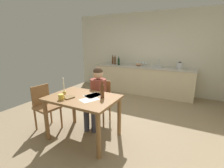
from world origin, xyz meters
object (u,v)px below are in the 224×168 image
object	(u,v)px
candlestick	(64,89)
wine_glass_back_right	(137,62)
bottle_wine_red	(119,61)
bottle_sauce	(119,62)
dining_table	(83,104)
person_seated	(97,93)
stovetop_kettle	(180,65)
wine_glass_by_kettle	(143,62)
chair_side_empty	(45,105)
book_magazine	(68,97)
wine_glass_near_sink	(146,62)
coffee_mug	(61,97)
bottle_oil	(113,60)
mixing_bowl	(139,64)
chair_at_table	(100,99)
bottle_vinegar	(115,61)
wine_glass_back_left	(140,62)
wine_bottle_on_table	(102,91)
sink_unit	(158,67)

from	to	relation	value
candlestick	wine_glass_back_right	world-z (taller)	candlestick
bottle_wine_red	bottle_sauce	distance (m)	0.13
dining_table	person_seated	xyz separation A→B (m)	(-0.04, 0.51, 0.04)
bottle_sauce	stovetop_kettle	bearing A→B (deg)	2.82
bottle_sauce	wine_glass_by_kettle	distance (m)	0.82
chair_side_empty	candlestick	xyz separation A→B (m)	(0.47, 0.06, 0.37)
book_magazine	wine_glass_near_sink	xyz separation A→B (m)	(0.38, 3.29, 0.23)
coffee_mug	bottle_wine_red	distance (m)	3.33
bottle_oil	mixing_bowl	world-z (taller)	bottle_oil
chair_at_table	mixing_bowl	xyz separation A→B (m)	(0.02, 2.39, 0.45)
chair_at_table	stovetop_kettle	world-z (taller)	stovetop_kettle
chair_side_empty	coffee_mug	size ratio (longest dim) A/B	6.86
wine_glass_back_right	coffee_mug	bearing A→B (deg)	-91.86
bottle_vinegar	wine_glass_back_right	distance (m)	0.77
bottle_oil	bottle_vinegar	world-z (taller)	bottle_oil
book_magazine	wine_glass_back_left	distance (m)	3.30
candlestick	bottle_oil	bearing A→B (deg)	101.08
wine_glass_back_right	book_magazine	bearing A→B (deg)	-91.30
book_magazine	stovetop_kettle	size ratio (longest dim) A/B	0.74
chair_at_table	wine_bottle_on_table	distance (m)	0.76
dining_table	candlestick	size ratio (longest dim) A/B	3.92
candlestick	bottle_sauce	bearing A→B (deg)	95.93
wine_glass_near_sink	wine_glass_back_right	distance (m)	0.30
bottle_oil	stovetop_kettle	bearing A→B (deg)	-1.06
bottle_vinegar	wine_glass_back_left	distance (m)	0.87
chair_side_empty	mixing_bowl	size ratio (longest dim) A/B	4.45
sink_unit	bottle_oil	distance (m)	1.59
bottle_wine_red	chair_at_table	bearing A→B (deg)	-73.91
wine_bottle_on_table	coffee_mug	bearing A→B (deg)	-144.82
dining_table	chair_side_empty	size ratio (longest dim) A/B	1.37
bottle_oil	chair_side_empty	bearing A→B (deg)	-87.56
person_seated	wine_glass_back_left	bearing A→B (deg)	89.34
bottle_sauce	person_seated	bearing A→B (deg)	-74.80
wine_bottle_on_table	mixing_bowl	bearing A→B (deg)	96.88
coffee_mug	candlestick	size ratio (longest dim) A/B	0.42
wine_glass_back_left	bottle_vinegar	bearing A→B (deg)	-169.25
chair_at_table	sink_unit	world-z (taller)	sink_unit
wine_glass_back_right	bottle_wine_red	bearing A→B (deg)	-168.57
chair_at_table	wine_glass_near_sink	world-z (taller)	wine_glass_near_sink
dining_table	candlestick	distance (m)	0.44
wine_glass_near_sink	sink_unit	bearing A→B (deg)	-19.48
dining_table	mixing_bowl	bearing A→B (deg)	90.57
bottle_sauce	wine_glass_back_left	xyz separation A→B (m)	(0.68, 0.24, 0.00)
sink_unit	bottle_oil	world-z (taller)	bottle_oil
wine_bottle_on_table	bottle_sauce	bearing A→B (deg)	109.96
bottle_wine_red	bottle_sauce	bearing A→B (deg)	-69.05
dining_table	chair_at_table	world-z (taller)	chair_at_table
bottle_vinegar	bottle_wine_red	xyz separation A→B (m)	(0.13, 0.04, -0.01)
bottle_wine_red	mixing_bowl	size ratio (longest dim) A/B	1.48
chair_at_table	coffee_mug	distance (m)	0.99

